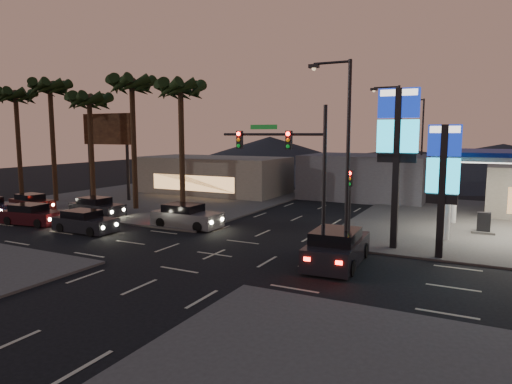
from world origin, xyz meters
The scene contains 26 objects.
ground centered at (0.00, 0.00, 0.00)m, with size 140.00×140.00×0.00m, color black.
corner_lot_nw centered at (-16.00, 16.00, 0.06)m, with size 24.00×24.00×0.12m, color #47443F.
pylon_sign_tall centered at (8.50, 5.50, 6.39)m, with size 2.20×0.35×9.00m.
pylon_sign_short centered at (11.00, 4.50, 4.66)m, with size 1.60×0.35×7.00m.
traffic_signal_mast centered at (3.76, 1.99, 5.23)m, with size 6.10×0.39×8.00m.
pedestal_signal centered at (5.50, 6.98, 2.92)m, with size 0.32×0.39×4.30m.
streetlight_near centered at (6.79, 1.00, 5.72)m, with size 2.14×0.25×10.00m.
streetlight_mid centered at (6.79, 14.00, 5.72)m, with size 2.14×0.25×10.00m.
streetlight_far centered at (6.79, 28.00, 5.72)m, with size 2.14×0.25×10.00m.
palm_a centered at (-9.00, 9.50, 9.43)m, with size 4.41×4.41×10.86m.
palm_b centered at (-14.00, 9.50, 9.97)m, with size 4.41×4.41×11.46m.
palm_c centered at (-19.00, 9.50, 8.88)m, with size 4.41×4.41×10.26m.
palm_d centered at (-24.00, 9.50, 10.15)m, with size 4.41×4.41×11.66m.
palm_e centered at (-29.00, 9.50, 9.61)m, with size 4.41×4.41×11.06m.
billboard centered at (-20.50, 13.00, 6.33)m, with size 6.00×0.30×8.50m.
building_far_west centered at (-14.00, 22.00, 2.00)m, with size 16.00×8.00×4.00m, color #726B5B.
building_far_mid centered at (2.00, 26.00, 2.20)m, with size 12.00×9.00×4.40m, color #4C4C51.
hill_left centered at (-25.00, 60.00, 3.00)m, with size 40.00×40.00×6.00m, color black.
hill_right centered at (15.00, 60.00, 2.50)m, with size 50.00×50.00×5.00m, color black.
hill_center centered at (0.00, 60.00, 2.00)m, with size 60.00×60.00×4.00m, color black.
car_lane_a_front centered at (-10.80, 0.93, 0.68)m, with size 4.50×1.92×1.46m.
car_lane_a_mid centered at (-16.27, 1.06, 0.68)m, with size 4.67×2.35×1.47m.
car_lane_b_front centered at (-5.64, 5.29, 0.76)m, with size 5.08×2.21×1.64m.
car_lane_b_mid centered at (-14.59, 5.64, 0.70)m, with size 4.69×2.12×1.50m.
car_lane_b_rear centered at (-21.75, 5.19, 0.65)m, with size 4.44×2.19×1.41m.
suv_station centered at (6.51, 1.18, 0.84)m, with size 2.63×5.58×1.82m.
Camera 1 is at (13.02, -20.55, 6.52)m, focal length 32.00 mm.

